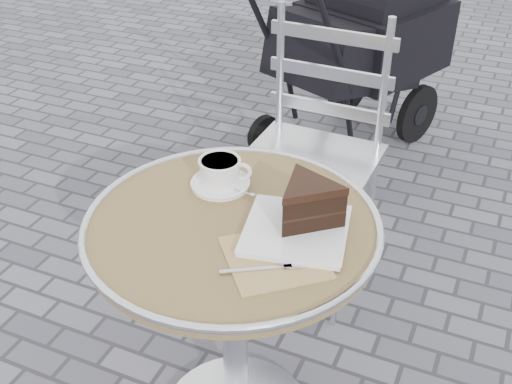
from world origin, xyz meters
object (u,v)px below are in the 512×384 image
at_px(cappuccino_set, 221,174).
at_px(bistro_chair, 320,124).
at_px(baby_stroller, 357,49).
at_px(cafe_table, 234,275).
at_px(cake_plate_set, 305,210).

xyz_separation_m(cappuccino_set, bistro_chair, (0.05, 0.66, -0.15)).
bearing_deg(baby_stroller, cappuccino_set, -63.72).
height_order(cappuccino_set, baby_stroller, baby_stroller).
height_order(cafe_table, cake_plate_set, cake_plate_set).
bearing_deg(bistro_chair, baby_stroller, 99.87).
bearing_deg(cafe_table, baby_stroller, 96.25).
relative_size(cappuccino_set, cake_plate_set, 0.46).
height_order(cake_plate_set, baby_stroller, baby_stroller).
xyz_separation_m(cafe_table, bistro_chair, (-0.04, 0.79, 0.04)).
height_order(cappuccino_set, cake_plate_set, cake_plate_set).
relative_size(cake_plate_set, bistro_chair, 0.39).
bearing_deg(cake_plate_set, baby_stroller, 90.48).
distance_m(cafe_table, cake_plate_set, 0.28).
xyz_separation_m(bistro_chair, baby_stroller, (-0.15, 1.01, -0.10)).
relative_size(bistro_chair, baby_stroller, 0.83).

